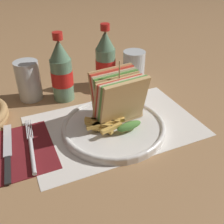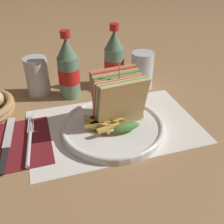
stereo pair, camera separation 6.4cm
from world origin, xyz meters
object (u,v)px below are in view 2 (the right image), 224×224
Objects in this scene: glass_near at (142,73)px; glass_far at (38,79)px; coke_bottle_near at (69,70)px; coke_bottle_far at (114,61)px; knife at (7,143)px; fork at (29,143)px; club_sandwich at (119,99)px; plate_main at (114,126)px.

glass_near and glass_far have the same top height.
coke_bottle_near and coke_bottle_far have the same top height.
knife is 1.76× the size of glass_far.
club_sandwich is at bearing 9.53° from fork.
coke_bottle_near is at bearing -24.65° from glass_far.
fork is (-0.20, -0.00, -0.00)m from plate_main.
coke_bottle_near is 0.15m from coke_bottle_far.
plate_main is 1.30× the size of fork.
club_sandwich is 0.22m from coke_bottle_far.
glass_near reaches higher than plate_main.
coke_bottle_near is 0.10m from glass_far.
coke_bottle_near is at bearing 177.12° from glass_near.
club_sandwich is 0.79× the size of knife.
club_sandwich is 0.21m from coke_bottle_near.
plate_main is at bearing -107.32° from coke_bottle_far.
club_sandwich is 0.81× the size of fork.
glass_far is at bearing 73.61° from knife.
coke_bottle_near is (-0.07, 0.20, 0.07)m from plate_main.
coke_bottle_far is at bearing 72.68° from plate_main.
coke_bottle_near is (-0.09, 0.19, 0.01)m from club_sandwich.
coke_bottle_near reaches higher than plate_main.
club_sandwich is at bearing -127.47° from glass_near.
coke_bottle_far is at bearing 45.19° from fork.
fork is 0.99× the size of coke_bottle_near.
fork is at bearing -179.88° from plate_main.
glass_far is (-0.31, 0.05, 0.00)m from glass_near.
fork is 0.37m from coke_bottle_far.
knife is 0.27m from coke_bottle_near.
club_sandwich is at bearing -51.99° from glass_far.
fork is at bearing -13.16° from knife.
plate_main is at bearing 5.30° from fork.
club_sandwich is at bearing -104.68° from coke_bottle_far.
plate_main is 2.21× the size of glass_far.
coke_bottle_far is at bearing 38.68° from knife.
coke_bottle_far is (0.28, 0.23, 0.08)m from fork.
plate_main reaches higher than fork.
club_sandwich reaches higher than plate_main.
glass_near is at bearing -9.43° from glass_far.
plate_main is 0.25m from glass_near.
coke_bottle_far is 1.72× the size of glass_near.
coke_bottle_near reaches higher than glass_near.
fork is 1.70× the size of glass_near.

